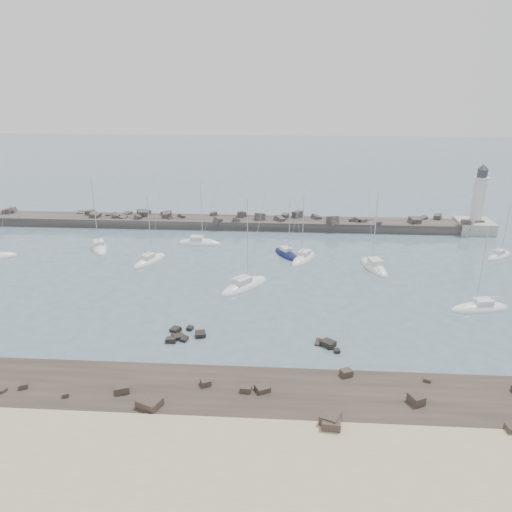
% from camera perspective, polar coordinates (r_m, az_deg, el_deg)
% --- Properties ---
extents(ground, '(400.00, 400.00, 0.00)m').
position_cam_1_polar(ground, '(71.44, -3.38, -5.61)').
color(ground, '#486171').
rests_on(ground, ground).
extents(sand_strip, '(140.00, 14.00, 1.00)m').
position_cam_1_polar(sand_strip, '(45.32, -8.72, -23.58)').
color(sand_strip, tan).
rests_on(sand_strip, ground).
extents(rock_shelf, '(140.00, 12.00, 1.79)m').
position_cam_1_polar(rock_shelf, '(52.76, -6.39, -16.11)').
color(rock_shelf, '#2C231E').
rests_on(rock_shelf, ground).
extents(rock_cluster_near, '(5.01, 4.22, 1.40)m').
position_cam_1_polar(rock_cluster_near, '(63.99, -8.35, -9.06)').
color(rock_cluster_near, black).
rests_on(rock_cluster_near, ground).
extents(rock_cluster_far, '(3.09, 3.13, 1.37)m').
position_cam_1_polar(rock_cluster_far, '(62.06, 8.00, -10.07)').
color(rock_cluster_far, black).
rests_on(rock_cluster_far, ground).
extents(breakwater, '(115.00, 7.38, 4.91)m').
position_cam_1_polar(breakwater, '(107.50, -4.97, 3.58)').
color(breakwater, '#322E2C').
rests_on(breakwater, ground).
extents(lighthouse, '(7.00, 7.00, 14.60)m').
position_cam_1_polar(lighthouse, '(112.34, 23.80, 4.11)').
color(lighthouse, '#969691').
rests_on(lighthouse, ground).
extents(sailboat_1, '(6.21, 9.13, 13.92)m').
position_cam_1_polar(sailboat_1, '(98.16, -17.48, 0.93)').
color(sailboat_1, white).
rests_on(sailboat_1, ground).
extents(sailboat_3, '(5.65, 8.14, 12.51)m').
position_cam_1_polar(sailboat_3, '(88.88, -12.06, -0.58)').
color(sailboat_3, white).
rests_on(sailboat_3, ground).
extents(sailboat_4, '(8.42, 2.92, 13.14)m').
position_cam_1_polar(sailboat_4, '(96.65, -6.50, 1.46)').
color(sailboat_4, white).
rests_on(sailboat_4, ground).
extents(sailboat_5, '(5.77, 8.28, 12.73)m').
position_cam_1_polar(sailboat_5, '(88.28, 5.43, -0.35)').
color(sailboat_5, white).
rests_on(sailboat_5, ground).
extents(sailboat_6, '(8.34, 9.15, 14.95)m').
position_cam_1_polar(sailboat_6, '(76.87, -1.35, -3.51)').
color(sailboat_6, white).
rests_on(sailboat_6, ground).
extents(sailboat_7, '(5.94, 7.62, 11.94)m').
position_cam_1_polar(sailboat_7, '(90.07, 3.55, 0.13)').
color(sailboat_7, '#0F1641').
rests_on(sailboat_7, ground).
extents(sailboat_8, '(5.08, 9.24, 14.06)m').
position_cam_1_polar(sailboat_8, '(86.53, 13.30, -1.26)').
color(sailboat_8, white).
rests_on(sailboat_8, ground).
extents(sailboat_9, '(8.74, 4.21, 13.21)m').
position_cam_1_polar(sailboat_9, '(76.69, 24.19, -5.50)').
color(sailboat_9, white).
rests_on(sailboat_9, ground).
extents(sailboat_10, '(6.39, 5.67, 10.54)m').
position_cam_1_polar(sailboat_10, '(99.27, 26.04, -0.03)').
color(sailboat_10, white).
rests_on(sailboat_10, ground).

